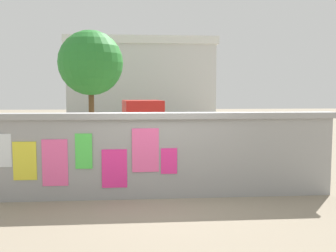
# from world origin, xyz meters

# --- Properties ---
(ground) EXTENTS (60.00, 60.00, 0.00)m
(ground) POSITION_xyz_m (0.00, 8.00, 0.00)
(ground) COLOR gray
(poster_wall) EXTENTS (7.18, 0.42, 1.72)m
(poster_wall) POSITION_xyz_m (-0.01, -0.00, 0.88)
(poster_wall) COLOR #979797
(poster_wall) RESTS_ON ground
(auto_rickshaw_truck) EXTENTS (3.76, 1.94, 1.85)m
(auto_rickshaw_truck) POSITION_xyz_m (0.66, 5.04, 0.90)
(auto_rickshaw_truck) COLOR black
(auto_rickshaw_truck) RESTS_ON ground
(motorcycle) EXTENTS (1.90, 0.56, 0.87)m
(motorcycle) POSITION_xyz_m (2.56, 1.24, 0.46)
(motorcycle) COLOR black
(motorcycle) RESTS_ON ground
(bicycle_near) EXTENTS (1.71, 0.44, 0.95)m
(bicycle_near) POSITION_xyz_m (-2.22, 3.15, 0.36)
(bicycle_near) COLOR black
(bicycle_near) RESTS_ON ground
(bicycle_far) EXTENTS (1.68, 0.51, 0.95)m
(bicycle_far) POSITION_xyz_m (0.22, 1.59, 0.36)
(bicycle_far) COLOR black
(bicycle_far) RESTS_ON ground
(person_walking) EXTENTS (0.44, 0.44, 1.62)m
(person_walking) POSITION_xyz_m (-3.05, 1.65, 0.99)
(person_walking) COLOR #338CBF
(person_walking) RESTS_ON ground
(tree_roadside) EXTENTS (3.07, 3.07, 5.02)m
(tree_roadside) POSITION_xyz_m (-2.68, 11.02, 3.47)
(tree_roadside) COLOR brown
(tree_roadside) RESTS_ON ground
(building_background) EXTENTS (9.65, 7.08, 5.58)m
(building_background) POSITION_xyz_m (-0.17, 19.86, 2.81)
(building_background) COLOR silver
(building_background) RESTS_ON ground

